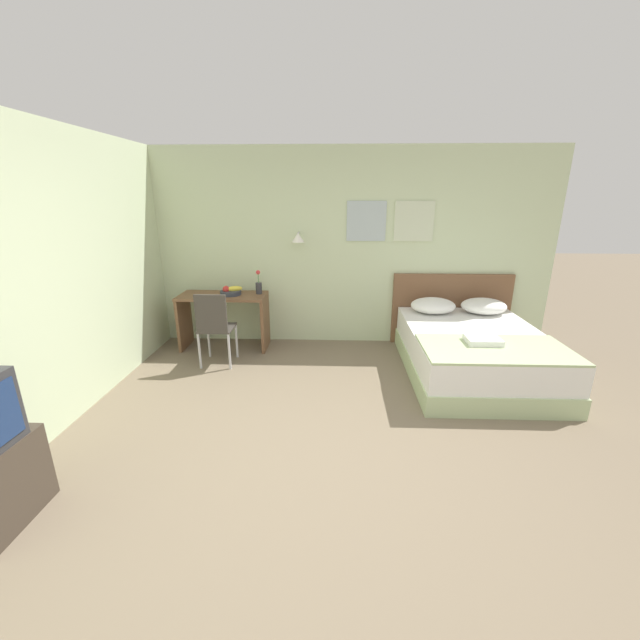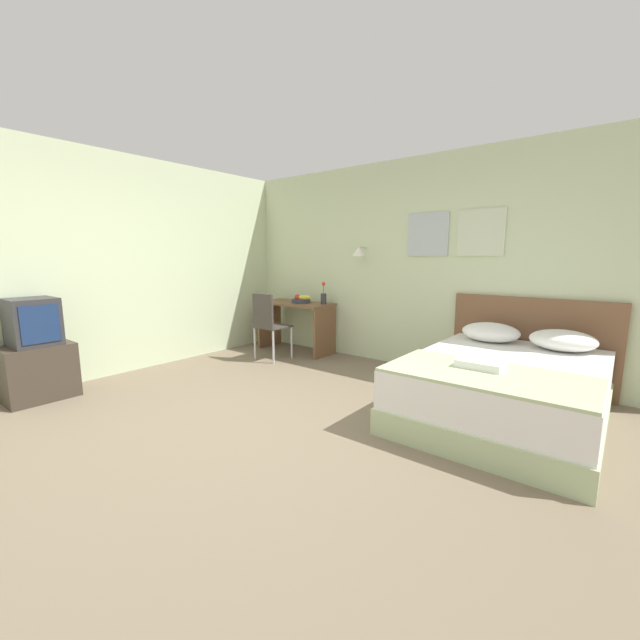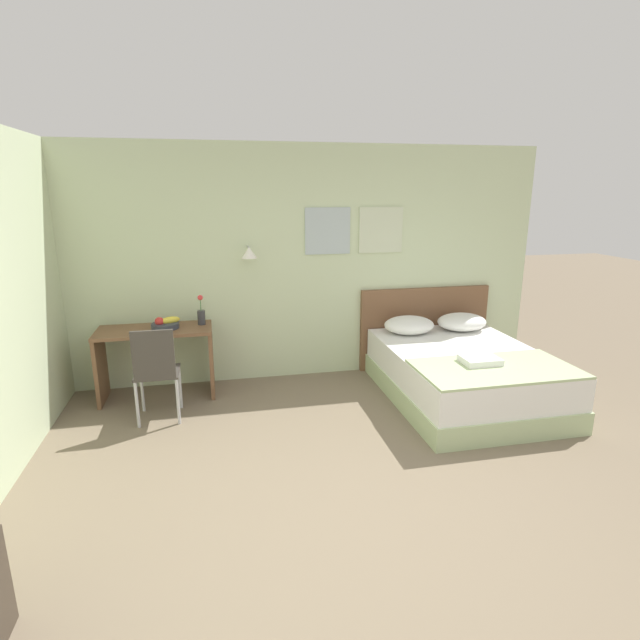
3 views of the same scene
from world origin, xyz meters
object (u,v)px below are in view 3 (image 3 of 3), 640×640
Objects in this scene: fruit_bowl at (165,324)px; desk_chair at (156,368)px; desk at (156,350)px; pillow_left at (409,325)px; flower_vase at (201,315)px; headboard at (424,328)px; pillow_right at (462,322)px; throw_blanket at (496,369)px; bed at (463,375)px; folded_towel_near_foot at (480,360)px.

desk_chair is at bearing -94.91° from fruit_bowl.
desk is at bearing 95.53° from desk_chair.
flower_vase is (-2.33, 0.10, 0.22)m from pillow_left.
headboard is 2.81× the size of pillow_right.
pillow_left and pillow_right have the same top height.
desk_chair is at bearing 167.23° from throw_blanket.
flower_vase is (-2.66, 1.41, 0.31)m from throw_blanket.
flower_vase is at bearing 8.34° from desk.
pillow_left is at bearing 114.55° from bed.
flower_vase is (0.37, 0.07, 0.07)m from fruit_bowl.
flower_vase is at bearing 10.80° from fruit_bowl.
throw_blanket is (0.33, -1.31, -0.09)m from pillow_left.
folded_towel_near_foot is at bearing -21.33° from desk.
pillow_right reaches higher than bed.
folded_towel_near_foot is at bearing -10.54° from desk_chair.
throw_blanket is at bearing -90.00° from bed.
pillow_right reaches higher than throw_blanket.
pillow_left is at bearing -136.39° from headboard.
bed is 0.88m from pillow_right.
desk_chair is at bearing 177.89° from bed.
pillow_right is at bearing -0.44° from desk.
throw_blanket is 0.17m from folded_towel_near_foot.
flower_vase reaches higher than desk.
desk_chair is at bearing 169.46° from folded_towel_near_foot.
headboard is 2.81× the size of pillow_left.
headboard is 5.07× the size of flower_vase.
fruit_bowl is at bearing 85.09° from desk_chair.
pillow_left is at bearing -0.59° from fruit_bowl.
bed is 3.24m from desk.
fruit_bowl is at bearing 179.53° from pillow_right.
headboard reaches higher than fruit_bowl.
fruit_bowl is (-3.03, -0.29, 0.29)m from headboard.
throw_blanket is (0.00, -1.62, 0.05)m from headboard.
flower_vase is at bearing -175.33° from headboard.
desk is 1.25× the size of desk_chair.
folded_towel_near_foot is 3.29m from desk.
headboard is at bearing 43.61° from pillow_left.
headboard is at bearing 136.39° from pillow_right.
pillow_left is at bearing 101.84° from folded_towel_near_foot.
pillow_left is 1.00× the size of pillow_right.
pillow_left is 1.19m from folded_towel_near_foot.
desk_chair is at bearing -84.47° from desk.
pillow_right is at bearing -1.87° from flower_vase.
pillow_left is 2.70m from fruit_bowl.
fruit_bowl is at bearing 157.90° from folded_towel_near_foot.
desk is (-3.06, 1.19, -0.07)m from folded_towel_near_foot.
desk is 3.62× the size of flower_vase.
desk is (-2.82, 0.03, -0.11)m from pillow_left.
pillow_right is 3.48m from desk.
pillow_left is 0.50× the size of desk.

